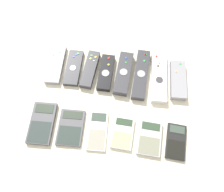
{
  "coord_description": "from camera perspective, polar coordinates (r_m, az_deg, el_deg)",
  "views": [
    {
      "loc": [
        0.05,
        -0.3,
        0.76
      ],
      "look_at": [
        0.0,
        0.03,
        0.01
      ],
      "focal_mm": 35.0,
      "sensor_mm": 36.0,
      "label": 1
    }
  ],
  "objects": [
    {
      "name": "ground_plane",
      "position": [
        0.82,
        -0.3,
        -2.4
      ],
      "size": [
        3.0,
        3.0,
        0.0
      ],
      "primitive_type": "plane",
      "color": "beige"
    },
    {
      "name": "remote_0",
      "position": [
        0.92,
        -14.46,
        8.01
      ],
      "size": [
        0.07,
        0.18,
        0.02
      ],
      "rotation": [
        0.0,
        0.0,
        0.06
      ],
      "color": "gray",
      "rests_on": "ground_plane"
    },
    {
      "name": "remote_1",
      "position": [
        0.9,
        -10.01,
        7.29
      ],
      "size": [
        0.06,
        0.16,
        0.02
      ],
      "rotation": [
        0.0,
        0.0,
        0.04
      ],
      "color": "#333338",
      "rests_on": "ground_plane"
    },
    {
      "name": "remote_2",
      "position": [
        0.88,
        -5.75,
        6.94
      ],
      "size": [
        0.06,
        0.17,
        0.03
      ],
      "rotation": [
        0.0,
        0.0,
        -0.06
      ],
      "color": "#333338",
      "rests_on": "ground_plane"
    },
    {
      "name": "remote_3",
      "position": [
        0.87,
        -1.58,
        6.13
      ],
      "size": [
        0.05,
        0.16,
        0.02
      ],
      "rotation": [
        0.0,
        0.0,
        -0.0
      ],
      "color": "black",
      "rests_on": "ground_plane"
    },
    {
      "name": "remote_4",
      "position": [
        0.86,
        3.02,
        5.94
      ],
      "size": [
        0.06,
        0.19,
        0.03
      ],
      "rotation": [
        0.0,
        0.0,
        -0.05
      ],
      "color": "#333338",
      "rests_on": "ground_plane"
    },
    {
      "name": "remote_5",
      "position": [
        0.87,
        7.56,
        5.62
      ],
      "size": [
        0.06,
        0.22,
        0.03
      ],
      "rotation": [
        0.0,
        0.0,
        -0.03
      ],
      "color": "#333338",
      "rests_on": "ground_plane"
    },
    {
      "name": "remote_6",
      "position": [
        0.88,
        12.11,
        4.9
      ],
      "size": [
        0.07,
        0.22,
        0.03
      ],
      "rotation": [
        0.0,
        0.0,
        0.05
      ],
      "color": "white",
      "rests_on": "ground_plane"
    },
    {
      "name": "remote_7",
      "position": [
        0.89,
        16.84,
        4.03
      ],
      "size": [
        0.07,
        0.17,
        0.03
      ],
      "rotation": [
        0.0,
        0.0,
        0.04
      ],
      "color": "gray",
      "rests_on": "ground_plane"
    },
    {
      "name": "calculator_0",
      "position": [
        0.82,
        -17.79,
        -6.72
      ],
      "size": [
        0.09,
        0.16,
        0.02
      ],
      "rotation": [
        0.0,
        0.0,
        0.06
      ],
      "color": "#4C4C51",
      "rests_on": "ground_plane"
    },
    {
      "name": "calculator_1",
      "position": [
        0.8,
        -10.72,
        -8.06
      ],
      "size": [
        0.09,
        0.14,
        0.01
      ],
      "rotation": [
        0.0,
        0.0,
        0.05
      ],
      "color": "#4C4C51",
      "rests_on": "ground_plane"
    },
    {
      "name": "calculator_2",
      "position": [
        0.78,
        -3.79,
        -8.99
      ],
      "size": [
        0.07,
        0.15,
        0.01
      ],
      "rotation": [
        0.0,
        0.0,
        0.06
      ],
      "color": "silver",
      "rests_on": "ground_plane"
    },
    {
      "name": "calculator_3",
      "position": [
        0.78,
        2.77,
        -9.62
      ],
      "size": [
        0.08,
        0.12,
        0.01
      ],
      "rotation": [
        0.0,
        0.0,
        -0.03
      ],
      "color": "silver",
      "rests_on": "ground_plane"
    },
    {
      "name": "calculator_4",
      "position": [
        0.78,
        9.78,
        -10.8
      ],
      "size": [
        0.08,
        0.12,
        0.02
      ],
      "rotation": [
        0.0,
        0.0,
        -0.04
      ],
      "color": "#B2B2B7",
      "rests_on": "ground_plane"
    },
    {
      "name": "calculator_5",
      "position": [
        0.8,
        16.36,
        -11.33
      ],
      "size": [
        0.07,
        0.13,
        0.01
      ],
      "rotation": [
        0.0,
        0.0,
        -0.06
      ],
      "color": "black",
      "rests_on": "ground_plane"
    }
  ]
}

